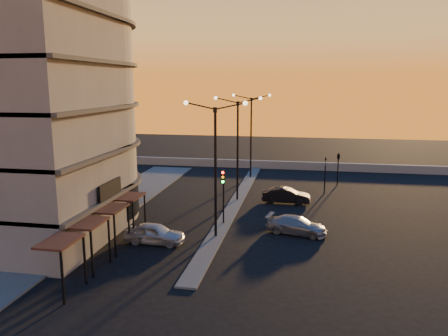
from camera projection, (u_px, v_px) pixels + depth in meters
The scene contains 14 objects.
ground at pixel (216, 237), 30.60m from camera, with size 120.00×120.00×0.00m, color black.
sidewalk_west at pixel (102, 212), 36.31m from camera, with size 5.00×40.00×0.12m, color #4A4A48.
median at pixel (237, 200), 40.24m from camera, with size 1.20×36.00×0.12m, color #4A4A48.
parapet at pixel (272, 165), 55.25m from camera, with size 44.00×0.50×1.00m, color gray.
building at pixel (21, 65), 30.85m from camera, with size 14.35×17.08×25.00m.
streetlamp_near at pixel (215, 159), 29.53m from camera, with size 4.32×0.32×9.51m.
streetlamp_mid at pixel (238, 140), 39.19m from camera, with size 4.32×0.32×9.51m.
streetlamp_far at pixel (251, 129), 48.84m from camera, with size 4.32×0.32×9.51m.
traffic_light_main at pixel (223, 188), 32.82m from camera, with size 0.28×0.44×4.25m.
signal_east_a at pixel (325, 175), 42.33m from camera, with size 0.13×0.16×3.60m.
signal_east_b at pixel (339, 156), 45.70m from camera, with size 0.42×1.99×3.60m.
car_hatchback at pixel (155, 233), 29.38m from camera, with size 1.64×4.07×1.39m, color #BABCC2.
car_sedan at pixel (286, 195), 39.31m from camera, with size 1.49×4.26×1.40m, color black.
car_wagon at pixel (297, 225), 31.27m from camera, with size 1.76×4.34×1.26m, color gray.
Camera 1 is at (5.84, -28.53, 10.61)m, focal length 35.00 mm.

